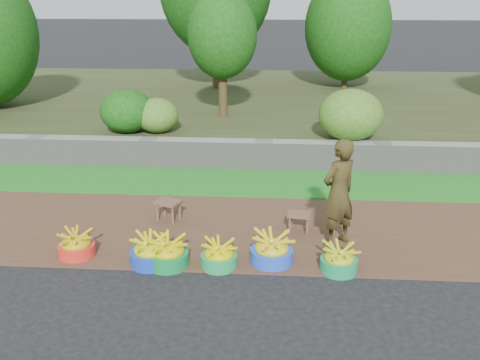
# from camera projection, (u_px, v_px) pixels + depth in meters

# --- Properties ---
(ground_plane) EXTENTS (120.00, 120.00, 0.00)m
(ground_plane) POSITION_uv_depth(u_px,v_px,m) (254.00, 275.00, 6.46)
(ground_plane) COLOR black
(ground_plane) RESTS_ON ground
(dirt_shoulder) EXTENTS (80.00, 2.50, 0.02)m
(dirt_shoulder) POSITION_uv_depth(u_px,v_px,m) (258.00, 230.00, 7.63)
(dirt_shoulder) COLOR #4E3423
(dirt_shoulder) RESTS_ON ground
(grass_verge) EXTENTS (80.00, 1.50, 0.04)m
(grass_verge) POSITION_uv_depth(u_px,v_px,m) (262.00, 182.00, 9.51)
(grass_verge) COLOR #22781F
(grass_verge) RESTS_ON ground
(retaining_wall) EXTENTS (80.00, 0.35, 0.55)m
(retaining_wall) POSITION_uv_depth(u_px,v_px,m) (264.00, 155.00, 10.22)
(retaining_wall) COLOR gray
(retaining_wall) RESTS_ON ground
(earth_bank) EXTENTS (80.00, 10.00, 0.50)m
(earth_bank) POSITION_uv_depth(u_px,v_px,m) (268.00, 105.00, 14.84)
(earth_bank) COLOR #363C1D
(earth_bank) RESTS_ON ground
(vegetation) EXTENTS (36.13, 7.96, 4.94)m
(vegetation) POSITION_uv_depth(u_px,v_px,m) (314.00, 18.00, 12.76)
(vegetation) COLOR #3C2F17
(vegetation) RESTS_ON earth_bank
(basin_a) EXTENTS (0.47, 0.47, 0.35)m
(basin_a) POSITION_uv_depth(u_px,v_px,m) (76.00, 245.00, 6.85)
(basin_a) COLOR red
(basin_a) RESTS_ON ground
(basin_b) EXTENTS (0.51, 0.51, 0.38)m
(basin_b) POSITION_uv_depth(u_px,v_px,m) (150.00, 252.00, 6.66)
(basin_b) COLOR #183CC1
(basin_b) RESTS_ON ground
(basin_c) EXTENTS (0.52, 0.52, 0.39)m
(basin_c) POSITION_uv_depth(u_px,v_px,m) (168.00, 253.00, 6.62)
(basin_c) COLOR #107B3B
(basin_c) RESTS_ON ground
(basin_d) EXTENTS (0.45, 0.45, 0.34)m
(basin_d) POSITION_uv_depth(u_px,v_px,m) (219.00, 256.00, 6.60)
(basin_d) COLOR #1B964E
(basin_d) RESTS_ON ground
(basin_e) EXTENTS (0.54, 0.54, 0.40)m
(basin_e) POSITION_uv_depth(u_px,v_px,m) (272.00, 250.00, 6.68)
(basin_e) COLOR blue
(basin_e) RESTS_ON ground
(basin_f) EXTENTS (0.46, 0.46, 0.34)m
(basin_f) POSITION_uv_depth(u_px,v_px,m) (339.00, 260.00, 6.49)
(basin_f) COLOR #178B51
(basin_f) RESTS_ON ground
(stool_left) EXTENTS (0.43, 0.38, 0.31)m
(stool_left) POSITION_uv_depth(u_px,v_px,m) (168.00, 205.00, 7.87)
(stool_left) COLOR brown
(stool_left) RESTS_ON dirt_shoulder
(stool_right) EXTENTS (0.35, 0.29, 0.28)m
(stool_right) POSITION_uv_depth(u_px,v_px,m) (299.00, 217.00, 7.50)
(stool_right) COLOR brown
(stool_right) RESTS_ON dirt_shoulder
(vendor_woman) EXTENTS (0.63, 0.60, 1.46)m
(vendor_woman) POSITION_uv_depth(u_px,v_px,m) (339.00, 193.00, 6.98)
(vendor_woman) COLOR black
(vendor_woman) RESTS_ON dirt_shoulder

